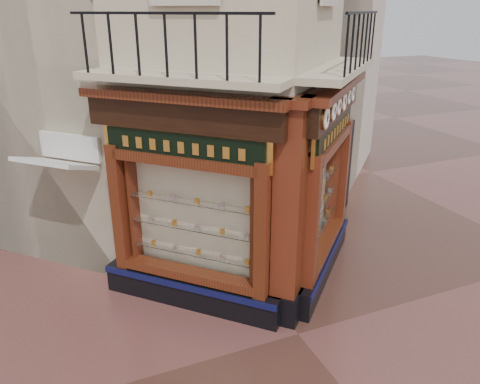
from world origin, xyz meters
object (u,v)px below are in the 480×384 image
clock_b (333,111)px  signboard_right (334,130)px  clock_c (338,106)px  clock_d (344,101)px  corner_pilaster (288,220)px  signboard_left (183,147)px  clock_f (352,93)px  awning (73,282)px  clock_a (325,118)px  clock_e (348,97)px

clock_b → signboard_right: size_ratio=0.16×
clock_c → clock_d: bearing=0.0°
corner_pilaster → signboard_left: bearing=100.2°
corner_pilaster → signboard_left: 2.12m
clock_f → clock_b: bearing=180.0°
awning → signboard_left: 4.06m
signboard_left → signboard_right: size_ratio=1.00×
awning → signboard_left: (1.98, -1.72, 3.10)m
clock_c → clock_a: bearing=-180.0°
signboard_left → signboard_right: same height
awning → corner_pilaster: bearing=-173.5°
clock_e → signboard_right: bearing=170.3°
signboard_left → clock_c: bearing=-142.1°
clock_d → clock_f: clock_d is taller
corner_pilaster → clock_e: 2.95m
clock_e → clock_f: 0.46m
corner_pilaster → awning: bearing=96.5°
clock_a → clock_f: clock_a is taller
clock_d → clock_f: size_ratio=1.08×
signboard_left → awning: bearing=4.0°
clock_c → clock_e: 1.02m
clock_c → awning: (-4.72, 2.06, -3.62)m
signboard_left → signboard_right: 2.92m
clock_f → signboard_right: size_ratio=0.16×
clock_f → signboard_left: (-3.78, -0.70, -0.52)m
clock_b → awning: bearing=106.8°
clock_c → clock_d: size_ratio=0.86×
clock_c → clock_e: size_ratio=1.07×
clock_a → clock_d: bearing=0.0°
clock_c → clock_f: (1.04, 1.04, -0.00)m
corner_pilaster → signboard_right: 2.12m
clock_b → awning: 6.17m
clock_b → clock_f: same height
clock_d → clock_f: (0.67, 0.67, -0.00)m
clock_a → clock_d: 1.53m
clock_c → clock_f: clock_f is taller
clock_d → awning: 6.47m
clock_e → signboard_left: size_ratio=0.14×
clock_a → clock_e: (1.43, 1.43, 0.00)m
clock_d → signboard_left: bearing=135.5°
clock_b → clock_f: size_ratio=1.00×
clock_b → signboard_right: bearing=7.8°
clock_a → clock_f: size_ratio=1.10×
clock_d → signboard_right: bearing=144.0°
signboard_left → clock_f: bearing=-124.5°
clock_c → signboard_left: (-2.74, 0.34, -0.52)m
clock_d → signboard_left: clock_d is taller
corner_pilaster → clock_a: size_ratio=10.03×
clock_b → clock_c: bearing=0.0°
corner_pilaster → awning: corner_pilaster is taller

